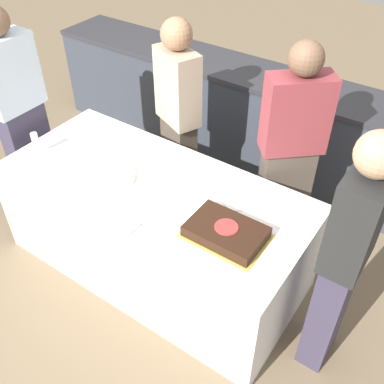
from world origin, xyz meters
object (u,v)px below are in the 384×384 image
at_px(person_standing_back, 178,116).
at_px(person_seated_right, 345,259).
at_px(cake, 226,232).
at_px(person_seated_left, 20,114).
at_px(wine_glass, 35,140).
at_px(plate_stack, 119,177).
at_px(person_cutting_cake, 290,154).

bearing_deg(person_standing_back, person_seated_right, 178.87).
height_order(cake, person_seated_left, person_seated_left).
height_order(wine_glass, person_seated_right, person_seated_right).
bearing_deg(person_seated_right, person_seated_left, -90.00).
bearing_deg(plate_stack, person_cutting_cake, 42.31).
xyz_separation_m(cake, person_seated_left, (-1.91, 0.12, 0.07)).
bearing_deg(wine_glass, plate_stack, 8.12).
bearing_deg(person_seated_right, wine_glass, -85.54).
distance_m(person_cutting_cake, person_seated_left, 2.03).
bearing_deg(wine_glass, person_seated_left, 155.17).
relative_size(cake, person_standing_back, 0.30).
bearing_deg(person_seated_left, person_seated_right, -90.00).
xyz_separation_m(person_cutting_cake, person_seated_left, (-1.91, -0.71, 0.02)).
relative_size(wine_glass, person_seated_right, 0.10).
height_order(cake, person_standing_back, person_standing_back).
distance_m(person_seated_left, person_standing_back, 1.20).
bearing_deg(plate_stack, wine_glass, -171.88).
distance_m(cake, wine_glass, 1.54).
relative_size(person_cutting_cake, person_standing_back, 1.03).
distance_m(plate_stack, wine_glass, 0.70).
xyz_separation_m(person_seated_left, person_seated_right, (2.55, 0.00, -0.01)).
distance_m(plate_stack, person_cutting_cake, 1.16).
relative_size(plate_stack, wine_glass, 1.33).
distance_m(cake, plate_stack, 0.86).
relative_size(plate_stack, person_standing_back, 0.14).
distance_m(person_cutting_cake, person_standing_back, 0.93).
xyz_separation_m(wine_glass, person_standing_back, (0.61, 0.88, -0.03)).
distance_m(person_seated_right, person_standing_back, 1.72).
distance_m(wine_glass, person_standing_back, 1.07).
bearing_deg(person_seated_right, cake, -79.74).
height_order(plate_stack, person_seated_left, person_seated_left).
relative_size(wine_glass, person_standing_back, 0.10).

